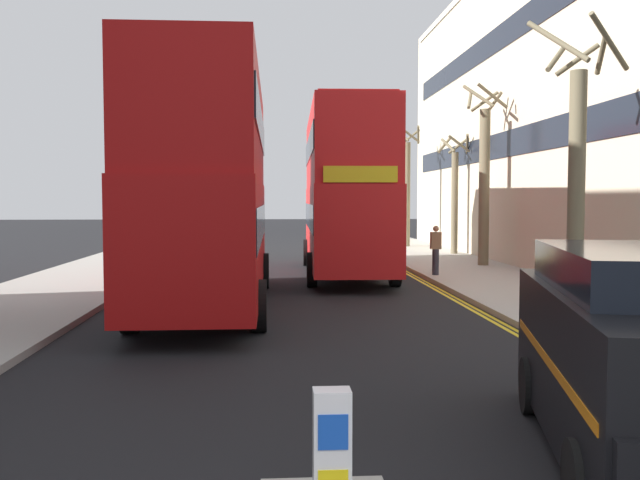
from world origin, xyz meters
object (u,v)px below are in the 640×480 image
(keep_left_bollard, at_px, (332,470))
(pedestrian_far, at_px, (436,249))
(double_decker_bus_away, at_px, (210,182))
(double_decker_bus_oncoming, at_px, (345,188))

(keep_left_bollard, relative_size, pedestrian_far, 0.69)
(pedestrian_far, bearing_deg, double_decker_bus_away, -141.77)
(pedestrian_far, bearing_deg, keep_left_bollard, -105.73)
(keep_left_bollard, height_order, double_decker_bus_oncoming, double_decker_bus_oncoming)
(double_decker_bus_away, bearing_deg, keep_left_bollard, -80.59)
(keep_left_bollard, bearing_deg, double_decker_bus_oncoming, 83.81)
(pedestrian_far, bearing_deg, double_decker_bus_oncoming, 151.59)
(keep_left_bollard, xyz_separation_m, double_decker_bus_away, (-1.97, 11.92, 2.42))
(double_decker_bus_oncoming, height_order, pedestrian_far, double_decker_bus_oncoming)
(keep_left_bollard, relative_size, double_decker_bus_away, 0.10)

